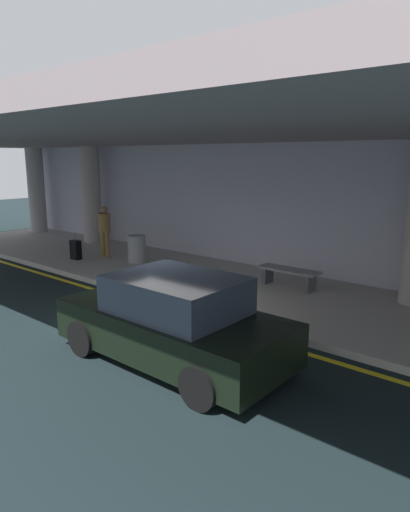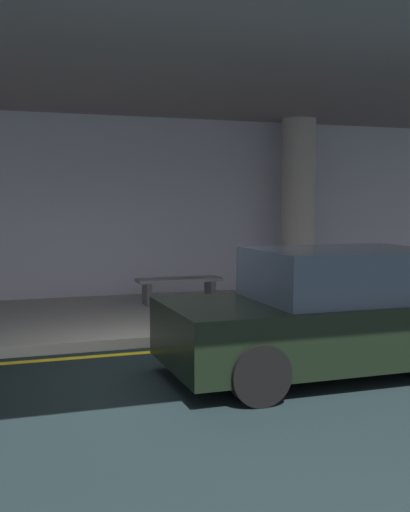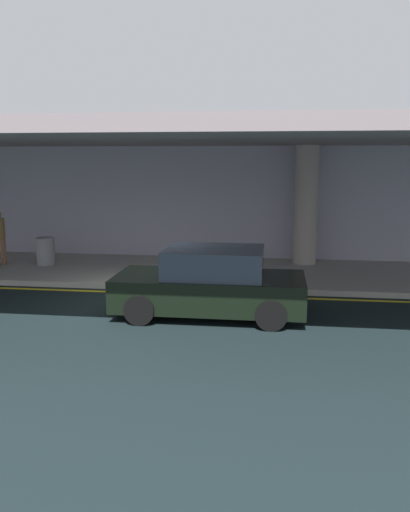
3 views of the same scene
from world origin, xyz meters
name	(u,v)px [view 2 (image 2 of 3)]	position (x,y,z in m)	size (l,w,h in m)	color
ground_plane	(176,364)	(0.00, 0.00, 0.00)	(60.00, 60.00, 0.00)	black
sidewalk	(126,317)	(0.00, 3.10, 0.07)	(26.00, 4.20, 0.15)	#A9A49E
lane_stripe_yellow	(162,351)	(0.00, 0.72, 0.00)	(26.00, 0.14, 0.01)	yellow
support_column_center	(298,206)	(4.00, 4.50, 1.97)	(0.72, 0.72, 3.65)	#AFA29B
ceiling_overhang	(130,84)	(0.00, 2.60, 3.95)	(28.00, 13.20, 0.30)	gray
terminal_back_wall	(103,210)	(0.00, 5.35, 1.90)	(26.00, 0.30, 3.80)	#AFAEC0
car_black	(336,314)	(1.71, -1.00, 0.71)	(4.10, 1.92, 1.50)	black
bench_metal	(179,285)	(1.15, 3.76, 0.50)	(1.60, 0.50, 0.48)	slate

